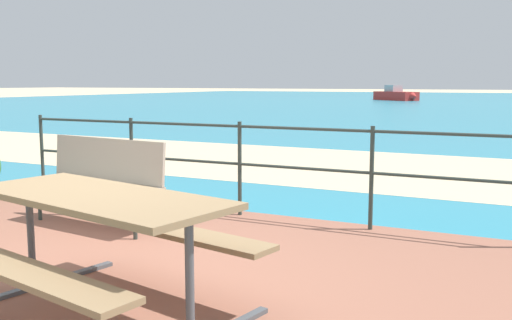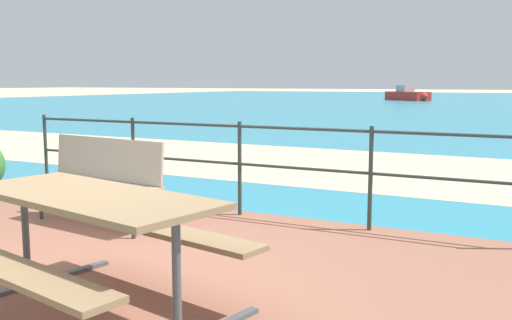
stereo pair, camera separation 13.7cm
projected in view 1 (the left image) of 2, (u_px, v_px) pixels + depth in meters
The scene contains 8 objects.
ground_plane at pixel (90, 290), 4.25m from camera, with size 240.00×240.00×0.00m, color beige.
patio_paving at pixel (90, 286), 4.25m from camera, with size 6.40×5.20×0.06m, color #935B47.
sea_water at pixel (487, 104), 39.96m from camera, with size 90.00×90.00×0.01m, color teal.
beach_strip at pixel (353, 167), 10.41m from camera, with size 54.00×4.72×0.01m, color beige.
picnic_table at pixel (99, 224), 3.56m from camera, with size 2.04×1.70×0.79m.
park_bench at pixel (101, 174), 5.91m from camera, with size 1.61×0.60×0.89m.
railing_fence at pixel (240, 156), 6.32m from camera, with size 5.94×0.04×1.04m.
boat_near at pixel (396, 95), 48.28m from camera, with size 4.33×3.82×1.27m.
Camera 1 is at (2.88, -3.14, 1.53)m, focal length 40.30 mm.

